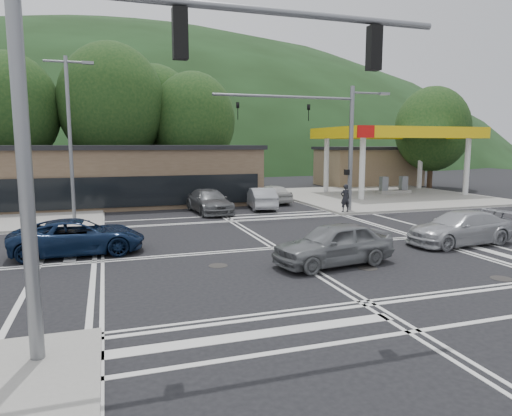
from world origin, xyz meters
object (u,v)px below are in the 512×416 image
object	(u,v)px
car_queue_b	(272,194)
car_silver_east	(460,228)
car_queue_a	(261,198)
pedestrian	(345,198)
car_blue_west	(79,237)
car_northbound	(209,201)
car_grey_center	(333,244)

from	to	relation	value
car_queue_b	car_silver_east	bearing A→B (deg)	93.66
car_queue_a	pedestrian	size ratio (longest dim) A/B	2.55
car_blue_west	car_northbound	world-z (taller)	car_northbound
car_blue_west	car_queue_a	size ratio (longest dim) A/B	1.15
car_blue_west	pedestrian	world-z (taller)	pedestrian
pedestrian	car_queue_a	bearing A→B (deg)	-45.37
car_blue_west	car_northbound	size ratio (longest dim) A/B	1.00
car_silver_east	car_queue_a	world-z (taller)	car_queue_a
car_queue_a	car_northbound	bearing A→B (deg)	18.37
car_blue_west	car_grey_center	xyz separation A→B (m)	(8.94, -4.69, 0.07)
car_grey_center	car_queue_b	world-z (taller)	car_grey_center
car_blue_west	car_northbound	xyz separation A→B (m)	(7.39, 9.28, 0.03)
car_queue_b	car_northbound	xyz separation A→B (m)	(-5.48, -3.20, 0.03)
car_blue_west	car_queue_b	world-z (taller)	car_blue_west
car_grey_center	car_silver_east	size ratio (longest dim) A/B	0.92
car_grey_center	car_northbound	distance (m)	14.06
car_silver_east	car_queue_a	xyz separation A→B (m)	(-4.76, 13.27, 0.01)
car_silver_east	car_northbound	world-z (taller)	car_northbound
car_queue_b	pedestrian	size ratio (longest dim) A/B	2.38
car_grey_center	car_silver_east	xyz separation A→B (m)	(6.95, 1.37, -0.06)
pedestrian	car_grey_center	bearing A→B (deg)	56.44
car_blue_west	car_silver_east	size ratio (longest dim) A/B	1.03
car_grey_center	car_queue_a	distance (m)	14.80
car_silver_east	pedestrian	distance (m)	9.32
car_northbound	pedestrian	size ratio (longest dim) A/B	2.93
car_blue_west	car_silver_east	bearing A→B (deg)	-102.86
car_grey_center	car_queue_a	size ratio (longest dim) A/B	1.03
car_silver_east	car_queue_b	bearing A→B (deg)	-172.34
car_grey_center	car_silver_east	world-z (taller)	car_grey_center
car_queue_a	car_silver_east	bearing A→B (deg)	118.01
car_grey_center	car_northbound	size ratio (longest dim) A/B	0.90
car_queue_a	car_blue_west	bearing A→B (deg)	50.06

